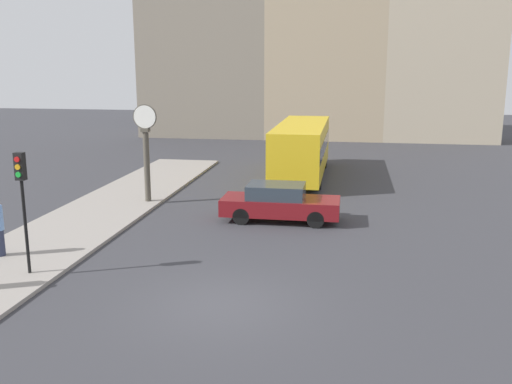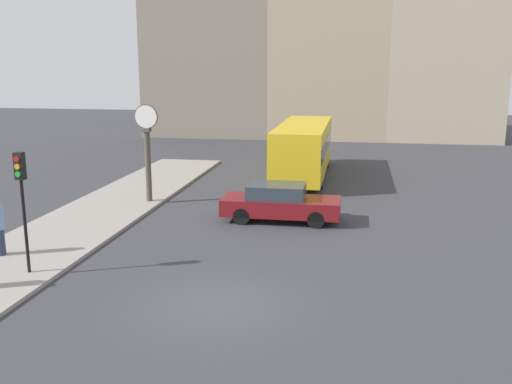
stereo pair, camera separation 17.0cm
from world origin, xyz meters
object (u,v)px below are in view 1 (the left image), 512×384
Objects in this scene: street_clock at (146,150)px; traffic_light_near at (22,187)px; sedan_car at (279,203)px; bus_distant at (302,147)px.

traffic_light_near is at bearing -91.87° from street_clock.
traffic_light_near is 8.94m from street_clock.
sedan_car is 8.97m from bus_distant.
street_clock is (-6.03, -7.07, 0.73)m from bus_distant.
traffic_light_near reaches higher than bus_distant.
street_clock reaches higher than bus_distant.
sedan_car is 6.45m from street_clock.
street_clock reaches higher than sedan_car.
sedan_car is 9.63m from traffic_light_near.
bus_distant is 2.81× the size of traffic_light_near.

